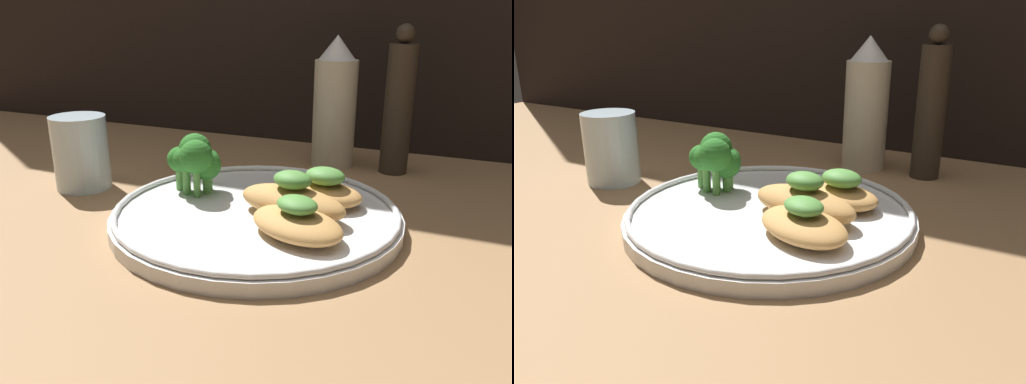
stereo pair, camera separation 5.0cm
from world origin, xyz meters
TOP-DOWN VIEW (x-y plane):
  - ground_plane at (0.00, 0.00)cm, footprint 180.00×180.00cm
  - plate at (0.00, 0.00)cm, footprint 29.20×29.20cm
  - grilled_meat_front at (5.83, -4.19)cm, footprint 11.18×9.56cm
  - grilled_meat_middle at (3.84, 0.41)cm, footprint 12.12×7.33cm
  - grilled_meat_back at (5.75, 4.56)cm, footprint 8.83×6.81cm
  - broccoli_bunch at (-8.27, 2.39)cm, footprint 6.36×5.82cm
  - sauce_bottle at (1.20, 23.70)cm, footprint 5.84×5.84cm
  - pepper_grinder at (9.71, 23.70)cm, footprint 3.69×3.69cm
  - drinking_glass at (-23.94, 1.72)cm, footprint 6.55×6.55cm

SIDE VIEW (x-z plane):
  - ground_plane at x=0.00cm, z-range -1.00..0.00cm
  - plate at x=0.00cm, z-range -0.01..1.99cm
  - grilled_meat_front at x=5.83cm, z-range 0.90..4.66cm
  - grilled_meat_back at x=5.75cm, z-range 0.91..4.89cm
  - grilled_meat_middle at x=3.84cm, z-range 0.79..5.45cm
  - drinking_glass at x=-23.94cm, z-range 0.00..8.88cm
  - broccoli_bunch at x=-8.27cm, z-range 2.00..8.49cm
  - sauce_bottle at x=1.20cm, z-range -0.38..17.29cm
  - pepper_grinder at x=9.71cm, z-range -0.65..18.48cm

